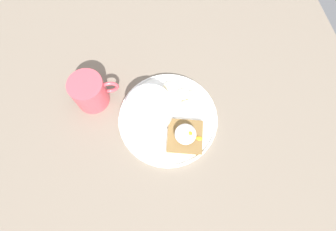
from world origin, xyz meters
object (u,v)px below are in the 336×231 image
(coffee_mug, at_px, (90,92))
(oatmeal_bowl, at_px, (150,110))
(toast_slice, at_px, (185,136))
(banana_slice_back, at_px, (187,106))
(banana_slice_front, at_px, (169,88))
(banana_slice_left, at_px, (183,95))
(banana_slice_right, at_px, (192,96))
(poached_egg, at_px, (186,134))

(coffee_mug, bearing_deg, oatmeal_bowl, 61.64)
(toast_slice, bearing_deg, banana_slice_back, 164.45)
(banana_slice_back, xyz_separation_m, coffee_mug, (-0.08, -0.26, 0.03))
(banana_slice_front, height_order, banana_slice_left, banana_slice_front)
(oatmeal_bowl, relative_size, banana_slice_back, 3.66)
(oatmeal_bowl, bearing_deg, banana_slice_right, 102.80)
(banana_slice_right, bearing_deg, poached_egg, -21.94)
(poached_egg, bearing_deg, banana_slice_left, 170.20)
(banana_slice_front, distance_m, banana_slice_right, 0.07)
(oatmeal_bowl, bearing_deg, banana_slice_back, 91.27)
(banana_slice_left, bearing_deg, toast_slice, -10.18)
(banana_slice_front, height_order, banana_slice_right, banana_slice_front)
(oatmeal_bowl, distance_m, coffee_mug, 0.18)
(banana_slice_left, distance_m, coffee_mug, 0.27)
(banana_slice_right, relative_size, coffee_mug, 0.35)
(banana_slice_back, distance_m, banana_slice_right, 0.04)
(poached_egg, distance_m, coffee_mug, 0.29)
(poached_egg, bearing_deg, oatmeal_bowl, -136.48)
(banana_slice_back, relative_size, coffee_mug, 0.27)
(oatmeal_bowl, height_order, poached_egg, oatmeal_bowl)
(banana_slice_right, bearing_deg, banana_slice_left, -110.92)
(oatmeal_bowl, xyz_separation_m, poached_egg, (0.09, 0.08, -0.00))
(oatmeal_bowl, relative_size, banana_slice_left, 2.74)
(banana_slice_right, bearing_deg, toast_slice, -22.34)
(banana_slice_left, bearing_deg, banana_slice_front, -129.49)
(toast_slice, xyz_separation_m, coffee_mug, (-0.17, -0.24, 0.03))
(toast_slice, distance_m, banana_slice_right, 0.12)
(poached_egg, xyz_separation_m, banana_slice_front, (-0.15, -0.01, -0.02))
(toast_slice, relative_size, banana_slice_back, 3.35)
(toast_slice, relative_size, banana_slice_left, 2.52)
(banana_slice_right, bearing_deg, coffee_mug, -100.90)
(banana_slice_back, height_order, banana_slice_right, banana_slice_right)
(poached_egg, distance_m, banana_slice_front, 0.16)
(toast_slice, xyz_separation_m, banana_slice_right, (-0.12, 0.05, -0.00))
(oatmeal_bowl, bearing_deg, banana_slice_front, 135.01)
(banana_slice_right, distance_m, coffee_mug, 0.29)
(banana_slice_left, bearing_deg, banana_slice_back, 3.43)
(poached_egg, distance_m, banana_slice_right, 0.13)
(banana_slice_front, relative_size, banana_slice_right, 1.01)
(toast_slice, xyz_separation_m, banana_slice_left, (-0.13, 0.02, -0.00))
(toast_slice, bearing_deg, banana_slice_right, 157.66)
(banana_slice_left, relative_size, banana_slice_right, 1.02)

